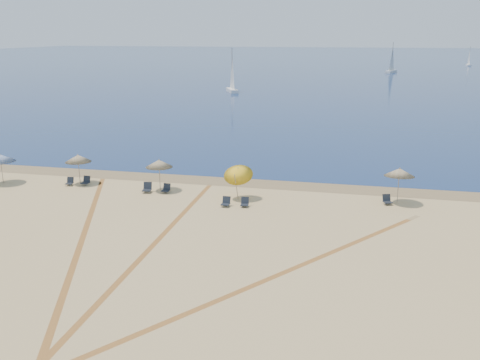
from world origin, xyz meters
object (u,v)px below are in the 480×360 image
(chair_3, at_px, (147,188))
(sailboat_1, at_px, (232,79))
(umbrella_0, at_px, (0,158))
(chair_4, at_px, (166,189))
(sailboat_2, at_px, (392,63))
(chair_6, at_px, (245,203))
(chair_5, at_px, (226,202))
(umbrella_1, at_px, (78,158))
(chair_2, at_px, (86,181))
(umbrella_4, at_px, (400,172))
(umbrella_3, at_px, (238,172))
(sailboat_0, at_px, (469,60))
(chair_7, at_px, (387,200))
(umbrella_2, at_px, (159,163))
(chair_1, at_px, (70,182))

(chair_3, xyz_separation_m, sailboat_1, (-9.52, 67.93, 2.27))
(umbrella_0, height_order, sailboat_1, sailboat_1)
(chair_4, distance_m, sailboat_2, 130.93)
(chair_6, bearing_deg, sailboat_1, 99.41)
(chair_3, relative_size, chair_4, 1.14)
(chair_5, bearing_deg, chair_6, 12.87)
(umbrella_1, height_order, chair_2, umbrella_1)
(umbrella_1, xyz_separation_m, chair_4, (7.46, -0.85, -1.73))
(umbrella_4, xyz_separation_m, sailboat_2, (6.38, 127.75, 0.44))
(umbrella_3, distance_m, chair_6, 2.43)
(umbrella_0, bearing_deg, sailboat_0, 68.99)
(umbrella_0, relative_size, chair_2, 3.45)
(chair_4, distance_m, chair_6, 6.64)
(umbrella_4, distance_m, chair_3, 18.12)
(chair_3, relative_size, chair_6, 1.21)
(umbrella_1, distance_m, chair_3, 6.38)
(chair_2, bearing_deg, umbrella_1, 163.59)
(chair_6, distance_m, chair_7, 9.86)
(chair_7, distance_m, sailboat_1, 72.19)
(chair_6, xyz_separation_m, sailboat_2, (16.58, 130.80, 2.37))
(chair_2, relative_size, chair_5, 1.02)
(chair_7, height_order, sailboat_0, sailboat_0)
(umbrella_0, relative_size, umbrella_2, 0.98)
(umbrella_1, bearing_deg, chair_1, -131.34)
(chair_2, bearing_deg, chair_4, -2.40)
(umbrella_0, bearing_deg, chair_7, 2.11)
(umbrella_2, relative_size, sailboat_1, 0.28)
(umbrella_4, xyz_separation_m, chair_4, (-16.56, -1.13, -1.92))
(umbrella_2, height_order, sailboat_0, sailboat_0)
(umbrella_1, height_order, umbrella_2, umbrella_2)
(chair_2, bearing_deg, chair_1, -159.27)
(umbrella_1, distance_m, chair_6, 14.20)
(sailboat_1, bearing_deg, sailboat_0, 34.32)
(chair_1, distance_m, sailboat_2, 132.32)
(chair_3, xyz_separation_m, sailboat_0, (53.08, 169.38, 1.73))
(sailboat_2, bearing_deg, chair_4, -77.30)
(sailboat_2, bearing_deg, chair_2, -80.27)
(chair_5, relative_size, chair_7, 0.85)
(chair_1, relative_size, chair_5, 0.98)
(umbrella_1, bearing_deg, umbrella_2, -3.32)
(chair_3, bearing_deg, chair_4, 0.24)
(umbrella_2, bearing_deg, sailboat_2, 79.60)
(umbrella_1, relative_size, sailboat_1, 0.28)
(umbrella_3, xyz_separation_m, chair_6, (0.82, -1.53, -1.71))
(chair_3, height_order, sailboat_1, sailboat_1)
(umbrella_3, distance_m, umbrella_4, 11.13)
(chair_2, relative_size, sailboat_0, 0.10)
(sailboat_1, height_order, sailboat_2, sailboat_2)
(sailboat_0, bearing_deg, chair_7, -102.96)
(umbrella_2, bearing_deg, umbrella_3, -7.81)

